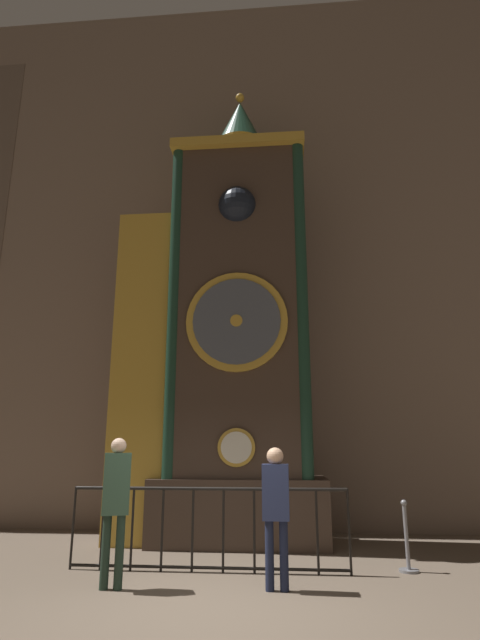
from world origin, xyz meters
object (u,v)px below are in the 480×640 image
clock_tower (222,332)px  visitor_far (276,502)px  stanchion_post (407,548)px  visitor_near (116,496)px

clock_tower → visitor_far: clock_tower is taller
stanchion_post → clock_tower: bearing=147.1°
visitor_near → stanchion_post: size_ratio=1.89×
visitor_far → stanchion_post: size_ratio=1.76×
clock_tower → stanchion_post: (2.95, -1.91, -3.69)m
clock_tower → stanchion_post: clock_tower is taller
clock_tower → visitor_far: size_ratio=5.64×
visitor_far → stanchion_post: bearing=33.1°
visitor_far → visitor_near: bearing=-175.4°
clock_tower → visitor_near: bearing=-106.9°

